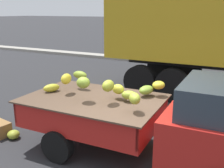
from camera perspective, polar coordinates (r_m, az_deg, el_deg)
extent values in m
plane|color=#28282B|center=(5.33, 4.52, -16.50)|extent=(220.00, 220.00, 0.00)
cube|color=gray|center=(14.68, 20.18, 3.74)|extent=(80.00, 0.80, 0.16)
cube|color=#28333D|center=(4.73, 21.40, -2.61)|extent=(1.10, 1.58, 0.52)
cube|color=#B21E19|center=(5.69, -3.91, -7.77)|extent=(2.70, 1.82, 0.08)
cube|color=#B21E19|center=(6.30, -0.06, -2.85)|extent=(2.66, 0.11, 0.44)
cube|color=#B21E19|center=(4.92, -9.01, -8.46)|extent=(2.66, 0.11, 0.44)
cube|color=#B21E19|center=(5.10, 8.96, -7.56)|extent=(0.09, 1.77, 0.44)
cube|color=#B21E19|center=(6.31, -14.31, -3.32)|extent=(0.09, 1.77, 0.44)
cube|color=#B21914|center=(6.34, 0.06, -3.12)|extent=(2.56, 0.07, 0.07)
cube|color=brown|center=(5.51, -4.01, -3.09)|extent=(2.82, 1.95, 0.03)
ellipsoid|color=olive|center=(6.08, -6.88, 1.95)|extent=(0.38, 0.22, 0.17)
ellipsoid|color=gold|center=(5.37, 1.32, -1.09)|extent=(0.31, 0.28, 0.20)
ellipsoid|color=#93A631|center=(5.22, 3.66, -2.38)|extent=(0.32, 0.25, 0.17)
ellipsoid|color=gold|center=(6.02, -12.80, -0.80)|extent=(0.34, 0.42, 0.17)
ellipsoid|color=#9AA42B|center=(5.06, -0.82, -0.38)|extent=(0.22, 0.32, 0.22)
ellipsoid|color=#9CAA31|center=(4.66, 4.87, -3.08)|extent=(0.33, 0.36, 0.20)
ellipsoid|color=gold|center=(5.62, 9.93, -0.22)|extent=(0.33, 0.35, 0.17)
ellipsoid|color=gold|center=(5.77, -9.75, 1.09)|extent=(0.24, 0.34, 0.23)
ellipsoid|color=olive|center=(5.59, 7.36, -1.27)|extent=(0.34, 0.43, 0.18)
ellipsoid|color=olive|center=(5.19, -6.17, 0.30)|extent=(0.38, 0.37, 0.22)
cylinder|color=black|center=(6.61, -2.54, -6.76)|extent=(0.64, 0.21, 0.64)
cylinder|color=black|center=(5.32, -11.59, -12.88)|extent=(0.64, 0.21, 0.64)
cylinder|color=black|center=(10.93, 15.78, 2.82)|extent=(1.08, 0.32, 1.08)
cylinder|color=black|center=(8.64, 12.70, -0.23)|extent=(1.08, 0.32, 1.08)
cylinder|color=black|center=(11.17, 10.34, 3.42)|extent=(1.08, 0.32, 1.08)
cylinder|color=black|center=(8.94, 5.98, 0.60)|extent=(1.08, 0.32, 1.08)
ellipsoid|color=#98A42D|center=(6.56, -20.31, -10.08)|extent=(0.40, 0.40, 0.20)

